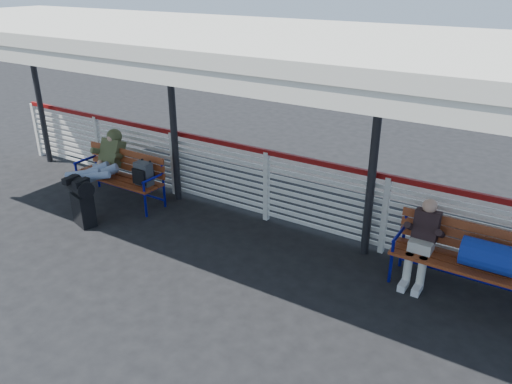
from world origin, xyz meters
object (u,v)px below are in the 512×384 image
Objects in this scene: bench_right at (478,255)px; luggage_stack at (82,200)px; traveler_man at (98,168)px; companion_person at (422,241)px; bench_left at (127,172)px.

luggage_stack is at bearing -167.20° from bench_right.
traveler_man reaches higher than luggage_stack.
traveler_man is (-6.12, -0.63, 0.10)m from bench_right.
luggage_stack is 5.25m from companion_person.
bench_right is at bearing 0.13° from companion_person.
companion_person is at bearing -179.87° from bench_right.
traveler_man is (-0.35, 0.69, 0.26)m from luggage_stack.
bench_right is 1.57× the size of companion_person.
bench_left is (-0.04, 1.04, 0.13)m from luggage_stack.
companion_person is at bearing 30.23° from luggage_stack.
bench_left is 5.82m from bench_right.
bench_right is 6.15m from traveler_man.
traveler_man is (-0.30, -0.35, 0.13)m from bench_left.
bench_left is at bearing -177.31° from bench_right.
bench_left is at bearing 108.21° from luggage_stack.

